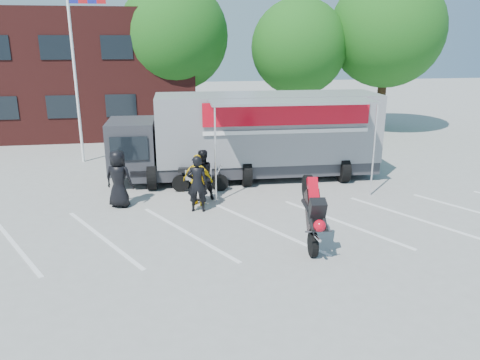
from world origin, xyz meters
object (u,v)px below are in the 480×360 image
object	(u,v)px
parked_motorcycle	(200,191)
transporter_truck	(254,178)
stunt_bike_rider	(307,244)
tree_right	(387,30)
flagpole	(78,48)
spectator_leather_a	(119,179)
tree_left	(174,36)
tree_mid	(299,47)
spectator_leather_b	(197,184)
spectator_leather_c	(202,175)
spectator_hivis	(198,180)

from	to	relation	value
parked_motorcycle	transporter_truck	bearing A→B (deg)	-52.34
transporter_truck	stunt_bike_rider	xyz separation A→B (m)	(0.23, -6.56, 0.00)
tree_right	flagpole	bearing A→B (deg)	-164.52
tree_right	spectator_leather_a	world-z (taller)	tree_right
transporter_truck	stunt_bike_rider	distance (m)	6.56
flagpole	tree_left	xyz separation A→B (m)	(4.24, 6.00, 0.51)
flagpole	parked_motorcycle	size ratio (longest dim) A/B	3.76
tree_left	transporter_truck	bearing A→B (deg)	-74.00
tree_left	spectator_leather_a	xyz separation A→B (m)	(-2.31, -12.40, -4.59)
tree_mid	parked_motorcycle	world-z (taller)	tree_mid
tree_mid	spectator_leather_b	distance (m)	14.55
flagpole	tree_mid	world-z (taller)	flagpole
parked_motorcycle	spectator_leather_b	world-z (taller)	spectator_leather_b
spectator_leather_a	spectator_leather_c	distance (m)	2.80
spectator_leather_b	transporter_truck	bearing A→B (deg)	-116.30
spectator_leather_a	tree_right	bearing A→B (deg)	-120.54
stunt_bike_rider	spectator_leather_a	distance (m)	6.71
spectator_leather_b	parked_motorcycle	bearing A→B (deg)	-86.55
transporter_truck	spectator_hivis	distance (m)	3.92
tree_mid	parked_motorcycle	size ratio (longest dim) A/B	3.61
tree_right	spectator_leather_b	bearing A→B (deg)	-134.99
tree_left	stunt_bike_rider	distance (m)	17.52
stunt_bike_rider	spectator_leather_c	distance (m)	4.97
stunt_bike_rider	transporter_truck	bearing A→B (deg)	96.63
tree_right	stunt_bike_rider	bearing A→B (deg)	-121.14
tree_mid	stunt_bike_rider	size ratio (longest dim) A/B	3.50
tree_left	tree_mid	size ratio (longest dim) A/B	1.13
spectator_leather_c	flagpole	bearing A→B (deg)	-76.07
tree_left	stunt_bike_rider	world-z (taller)	tree_left
flagpole	spectator_hivis	bearing A→B (deg)	-55.66
tree_left	parked_motorcycle	xyz separation A→B (m)	(0.49, -11.20, -5.57)
stunt_bike_rider	spectator_leather_c	bearing A→B (deg)	126.05
spectator_leather_a	spectator_leather_b	distance (m)	2.69
stunt_bike_rider	spectator_leather_b	xyz separation A→B (m)	(-2.78, 3.08, 0.94)
tree_mid	spectator_hivis	bearing A→B (deg)	-119.81
spectator_leather_b	spectator_hivis	xyz separation A→B (m)	(0.06, 0.58, -0.06)
spectator_leather_b	spectator_leather_a	bearing A→B (deg)	-8.42
tree_left	transporter_truck	xyz separation A→B (m)	(2.81, -9.78, -5.57)
flagpole	tree_left	distance (m)	7.37
tree_right	parked_motorcycle	size ratio (longest dim) A/B	4.29
spectator_hivis	tree_mid	bearing A→B (deg)	-95.94
tree_left	spectator_hivis	size ratio (longest dim) A/B	4.89
parked_motorcycle	spectator_hivis	size ratio (longest dim) A/B	1.20
parked_motorcycle	stunt_bike_rider	distance (m)	5.74
stunt_bike_rider	tree_left	bearing A→B (deg)	105.15
flagpole	transporter_truck	distance (m)	9.46
tree_left	spectator_leather_a	world-z (taller)	tree_left
flagpole	parked_motorcycle	world-z (taller)	flagpole
tree_right	spectator_hivis	xyz separation A→B (m)	(-11.69, -11.17, -4.99)
parked_motorcycle	spectator_leather_a	size ratio (longest dim) A/B	1.09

